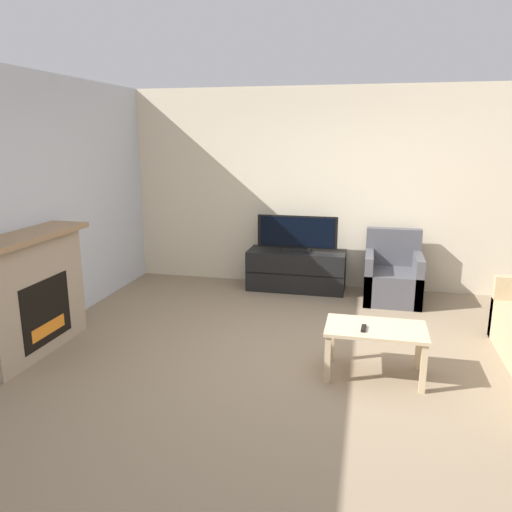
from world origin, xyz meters
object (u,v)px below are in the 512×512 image
Objects in this scene: coffee_table at (375,335)px; remote at (364,328)px; tv_stand at (296,270)px; tv at (297,235)px; fireplace at (29,293)px; armchair at (392,278)px.

coffee_table is 5.65× the size of remote.
coffee_table is 0.15m from remote.
tv_stand is at bearing 113.80° from remote.
tv reaches higher than coffee_table.
armchair is (3.46, 2.42, -0.31)m from fireplace.
remote is at bearing -98.22° from armchair.
fireplace is 3.14m from remote.
remote reaches higher than coffee_table.
tv reaches higher than armchair.
tv is 1.36m from armchair.
armchair is at bearing 84.71° from remote.
fireplace is at bearing -130.38° from tv_stand.
fireplace is 9.35× the size of remote.
tv reaches higher than tv_stand.
tv is 2.61m from coffee_table.
tv is 1.26× the size of coffee_table.
remote is at bearing -143.68° from coffee_table.
coffee_table is at bearing 39.25° from remote.
coffee_table is (-0.23, -2.20, 0.10)m from armchair.
tv is at bearing -90.00° from tv_stand.
tv_stand is (2.20, 2.59, -0.33)m from fireplace.
fireplace is 3.25m from coffee_table.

